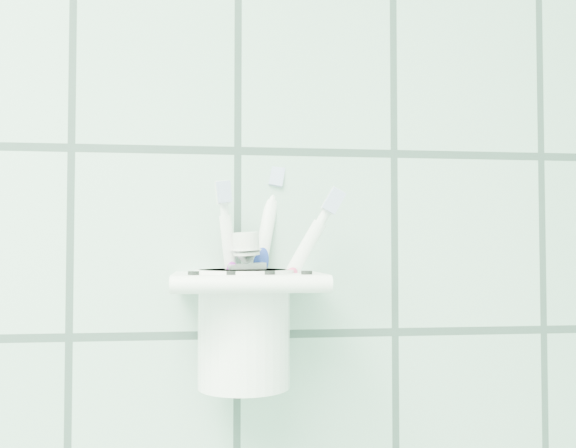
{
  "coord_description": "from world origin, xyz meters",
  "views": [
    {
      "loc": [
        0.6,
        0.57,
        1.33
      ],
      "look_at": [
        0.67,
        1.1,
        1.35
      ],
      "focal_mm": 40.0,
      "sensor_mm": 36.0,
      "label": 1
    }
  ],
  "objects_px": {
    "cup": "(244,324)",
    "toothbrush_orange": "(233,268)",
    "toothbrush_pink": "(242,276)",
    "toothbrush_blue": "(240,261)",
    "toothpaste_tube": "(252,292)",
    "holder_bracket": "(248,283)"
  },
  "relations": [
    {
      "from": "cup",
      "to": "toothpaste_tube",
      "type": "height_order",
      "value": "toothpaste_tube"
    },
    {
      "from": "cup",
      "to": "toothpaste_tube",
      "type": "bearing_deg",
      "value": 59.51
    },
    {
      "from": "cup",
      "to": "toothbrush_orange",
      "type": "bearing_deg",
      "value": 138.71
    },
    {
      "from": "toothbrush_pink",
      "to": "toothbrush_blue",
      "type": "distance_m",
      "value": 0.02
    },
    {
      "from": "toothbrush_blue",
      "to": "toothbrush_pink",
      "type": "bearing_deg",
      "value": 77.61
    },
    {
      "from": "toothbrush_blue",
      "to": "toothpaste_tube",
      "type": "relative_size",
      "value": 1.55
    },
    {
      "from": "cup",
      "to": "toothbrush_blue",
      "type": "bearing_deg",
      "value": 108.88
    },
    {
      "from": "toothbrush_orange",
      "to": "toothbrush_pink",
      "type": "bearing_deg",
      "value": 50.24
    },
    {
      "from": "toothbrush_pink",
      "to": "toothbrush_blue",
      "type": "xyz_separation_m",
      "value": [
        -0.0,
        -0.01,
        0.01
      ]
    },
    {
      "from": "cup",
      "to": "toothbrush_orange",
      "type": "distance_m",
      "value": 0.05
    },
    {
      "from": "holder_bracket",
      "to": "toothpaste_tube",
      "type": "xyz_separation_m",
      "value": [
        0.01,
        0.02,
        -0.01
      ]
    },
    {
      "from": "toothbrush_blue",
      "to": "toothpaste_tube",
      "type": "distance_m",
      "value": 0.03
    },
    {
      "from": "toothbrush_pink",
      "to": "toothpaste_tube",
      "type": "distance_m",
      "value": 0.02
    },
    {
      "from": "toothbrush_orange",
      "to": "toothpaste_tube",
      "type": "xyz_separation_m",
      "value": [
        0.02,
        0.01,
        -0.02
      ]
    },
    {
      "from": "cup",
      "to": "toothbrush_orange",
      "type": "relative_size",
      "value": 0.56
    },
    {
      "from": "holder_bracket",
      "to": "cup",
      "type": "relative_size",
      "value": 1.25
    },
    {
      "from": "cup",
      "to": "toothbrush_pink",
      "type": "bearing_deg",
      "value": 91.5
    },
    {
      "from": "toothbrush_blue",
      "to": "cup",
      "type": "bearing_deg",
      "value": -69.78
    },
    {
      "from": "toothbrush_pink",
      "to": "toothpaste_tube",
      "type": "relative_size",
      "value": 1.35
    },
    {
      "from": "holder_bracket",
      "to": "toothbrush_blue",
      "type": "relative_size",
      "value": 0.64
    },
    {
      "from": "toothbrush_pink",
      "to": "toothbrush_orange",
      "type": "height_order",
      "value": "toothbrush_orange"
    },
    {
      "from": "cup",
      "to": "holder_bracket",
      "type": "bearing_deg",
      "value": -52.56
    }
  ]
}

